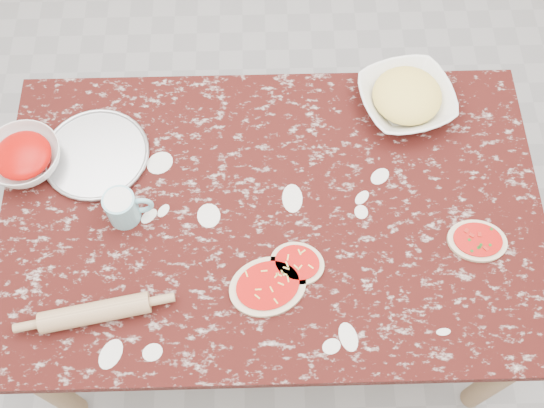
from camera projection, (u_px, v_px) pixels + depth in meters
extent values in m
plane|color=gray|center=(272.00, 294.00, 2.60)|extent=(4.00, 4.00, 0.00)
cube|color=black|center=(272.00, 214.00, 1.95)|extent=(1.60, 1.00, 0.04)
cube|color=#89684E|center=(272.00, 223.00, 2.00)|extent=(1.50, 0.90, 0.08)
cylinder|color=#89684E|center=(49.00, 389.00, 2.09)|extent=(0.07, 0.07, 0.71)
cylinder|color=#89684E|center=(499.00, 378.00, 2.11)|extent=(0.07, 0.07, 0.71)
cylinder|color=#89684E|center=(78.00, 161.00, 2.46)|extent=(0.07, 0.07, 0.71)
cylinder|color=#89684E|center=(460.00, 153.00, 2.48)|extent=(0.07, 0.07, 0.71)
cylinder|color=#B2B2B7|center=(96.00, 155.00, 2.01)|extent=(0.38, 0.38, 0.01)
imported|color=white|center=(24.00, 158.00, 1.97)|extent=(0.27, 0.27, 0.07)
imported|color=white|center=(406.00, 99.00, 2.07)|extent=(0.35, 0.35, 0.07)
cylinder|color=#78B9C8|center=(122.00, 208.00, 1.88)|extent=(0.09, 0.09, 0.11)
torus|color=#78B9C8|center=(141.00, 206.00, 1.88)|extent=(0.08, 0.02, 0.08)
cylinder|color=silver|center=(119.00, 202.00, 1.84)|extent=(0.07, 0.07, 0.01)
ellipsoid|color=beige|center=(268.00, 287.00, 1.82)|extent=(0.26, 0.22, 0.01)
ellipsoid|color=red|center=(268.00, 285.00, 1.82)|extent=(0.21, 0.18, 0.00)
ellipsoid|color=beige|center=(297.00, 264.00, 1.85)|extent=(0.18, 0.16, 0.01)
ellipsoid|color=red|center=(297.00, 263.00, 1.85)|extent=(0.15, 0.13, 0.00)
ellipsoid|color=beige|center=(477.00, 241.00, 1.88)|extent=(0.19, 0.15, 0.01)
ellipsoid|color=red|center=(478.00, 240.00, 1.88)|extent=(0.15, 0.12, 0.00)
cylinder|color=tan|center=(95.00, 313.00, 1.77)|extent=(0.30, 0.11, 0.06)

